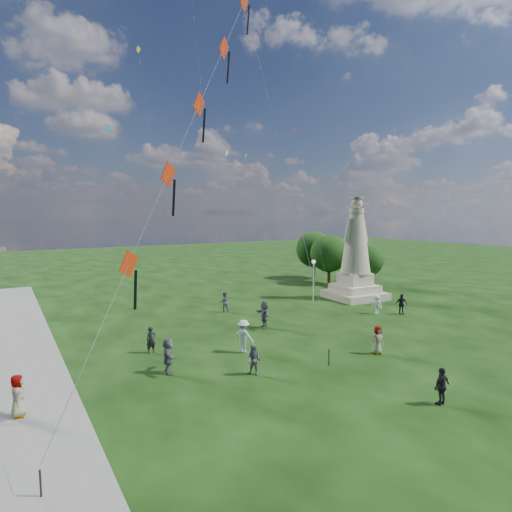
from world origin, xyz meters
TOP-DOWN VIEW (x-y plane):
  - statue at (14.42, 15.49)m, footprint 5.03×5.03m
  - lamppost at (10.33, 16.63)m, footprint 0.35×0.35m
  - tree_row at (18.87, 24.13)m, footprint 6.31×11.63m
  - person_1 at (-3.60, 3.89)m, footprint 0.80×0.90m
  - person_2 at (-2.28, 7.28)m, footprint 1.21×1.38m
  - person_3 at (1.53, -3.00)m, footprint 0.97×0.54m
  - person_4 at (4.16, 3.04)m, footprint 0.84×0.57m
  - person_5 at (-7.15, 6.38)m, footprint 1.17×1.85m
  - person_6 at (-6.94, 9.87)m, footprint 0.57×0.38m
  - person_7 at (1.33, 16.92)m, footprint 0.93×0.73m
  - person_8 at (11.50, 10.01)m, footprint 0.65×1.05m
  - person_9 at (13.12, 8.93)m, footprint 1.07×0.88m
  - person_10 at (-13.85, 4.76)m, footprint 0.69×0.93m
  - person_11 at (1.57, 11.14)m, footprint 0.98×1.88m
  - red_kite_train at (-6.18, 4.58)m, footprint 12.20×9.35m
  - small_kites at (3.73, 24.28)m, footprint 21.38×13.81m

SIDE VIEW (x-z plane):
  - person_8 at x=11.50m, z-range 0.00..1.53m
  - person_6 at x=-6.94m, z-range 0.00..1.55m
  - person_1 at x=-3.60m, z-range 0.00..1.58m
  - person_3 at x=1.53m, z-range 0.00..1.61m
  - person_4 at x=4.16m, z-range 0.00..1.62m
  - person_9 at x=13.12m, z-range 0.00..1.63m
  - person_7 at x=1.33m, z-range 0.00..1.68m
  - person_10 at x=-13.85m, z-range 0.00..1.69m
  - person_5 at x=-7.15m, z-range 0.00..1.85m
  - person_2 at x=-2.28m, z-range 0.00..1.91m
  - person_11 at x=1.57m, z-range 0.00..1.94m
  - lamppost at x=10.33m, z-range 0.84..4.65m
  - tree_row at x=18.87m, z-range 0.49..6.33m
  - statue at x=14.42m, z-range -1.17..8.38m
  - red_kite_train at x=-6.18m, z-range 2.39..22.68m
  - small_kites at x=3.73m, z-range -1.11..32.41m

